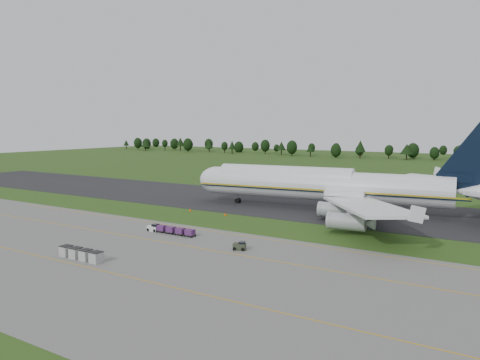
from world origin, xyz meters
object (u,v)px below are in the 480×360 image
Objects in this scene: baggage_train at (170,230)px; uld_row at (81,254)px; utility_cart at (239,247)px; edge_markers at (207,213)px; aircraft at (330,185)px.

baggage_train is 1.30× the size of uld_row.
utility_cart reaches higher than edge_markers.
aircraft reaches higher than uld_row.
aircraft is 45.53m from utility_cart.
utility_cart is at bearing 44.36° from uld_row.
baggage_train is at bearing 88.93° from uld_row.
aircraft is at bearing 91.25° from utility_cart.
uld_row is at bearing -135.64° from utility_cart.
baggage_train is at bearing -74.13° from edge_markers.
edge_markers is (-24.41, 24.44, -0.36)m from utility_cart.
baggage_train is at bearing -112.51° from aircraft.
uld_row is (-18.77, -18.36, 0.31)m from utility_cart.
aircraft is 32.94× the size of utility_cart.
uld_row is at bearing -105.64° from aircraft.
uld_row reaches higher than edge_markers.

